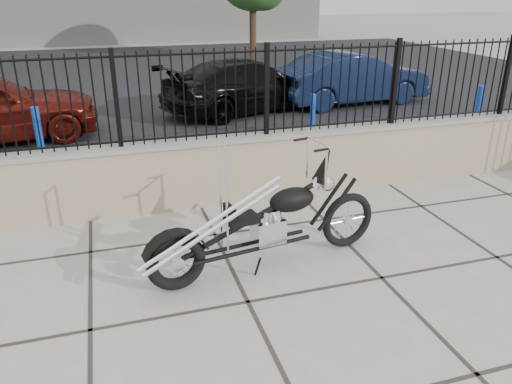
{
  "coord_description": "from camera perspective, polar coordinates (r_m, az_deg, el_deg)",
  "views": [
    {
      "loc": [
        -1.13,
        -3.99,
        2.93
      ],
      "look_at": [
        0.36,
        0.89,
        0.79
      ],
      "focal_mm": 35.0,
      "sensor_mm": 36.0,
      "label": 1
    }
  ],
  "objects": [
    {
      "name": "parking_lot",
      "position": [
        16.79,
        -13.13,
        12.12
      ],
      "size": [
        30.0,
        30.0,
        0.0
      ],
      "primitive_type": "plane",
      "color": "black",
      "rests_on": "ground"
    },
    {
      "name": "iron_fence",
      "position": [
        6.73,
        -7.04,
        10.85
      ],
      "size": [
        14.0,
        0.08,
        1.2
      ],
      "primitive_type": "cube",
      "color": "black",
      "rests_on": "retaining_wall"
    },
    {
      "name": "bollard_a",
      "position": [
        9.25,
        -23.52,
        5.75
      ],
      "size": [
        0.16,
        0.16,
        1.04
      ],
      "primitive_type": "cylinder",
      "rotation": [
        0.0,
        0.0,
        0.42
      ],
      "color": "#0B13A7",
      "rests_on": "ground_plane"
    },
    {
      "name": "car_black",
      "position": [
        12.44,
        -0.99,
        12.09
      ],
      "size": [
        4.67,
        3.07,
        1.26
      ],
      "primitive_type": "imported",
      "rotation": [
        0.0,
        0.0,
        1.9
      ],
      "color": "black",
      "rests_on": "parking_lot"
    },
    {
      "name": "retaining_wall",
      "position": [
        7.03,
        -6.62,
        2.21
      ],
      "size": [
        14.0,
        0.36,
        0.96
      ],
      "primitive_type": "cube",
      "color": "gray",
      "rests_on": "ground_plane"
    },
    {
      "name": "car_blue",
      "position": [
        13.46,
        10.97,
        12.65
      ],
      "size": [
        4.14,
        1.8,
        1.32
      ],
      "primitive_type": "imported",
      "rotation": [
        0.0,
        0.0,
        1.67
      ],
      "color": "#0E1A36",
      "rests_on": "parking_lot"
    },
    {
      "name": "bollard_b",
      "position": [
        10.31,
        6.48,
        8.64
      ],
      "size": [
        0.13,
        0.13,
        0.88
      ],
      "primitive_type": "cylinder",
      "rotation": [
        0.0,
        0.0,
        -0.22
      ],
      "color": "#0B4AAD",
      "rests_on": "ground_plane"
    },
    {
      "name": "ground_plane",
      "position": [
        5.08,
        -0.92,
        -12.47
      ],
      "size": [
        90.0,
        90.0,
        0.0
      ],
      "primitive_type": "plane",
      "color": "#99968E",
      "rests_on": "ground"
    },
    {
      "name": "bollard_c",
      "position": [
        11.82,
        24.05,
        8.79
      ],
      "size": [
        0.12,
        0.12,
        0.94
      ],
      "primitive_type": "cylinder",
      "rotation": [
        0.0,
        0.0,
        -0.03
      ],
      "color": "#0B4CAB",
      "rests_on": "ground_plane"
    },
    {
      "name": "chopper_motorcycle",
      "position": [
        5.27,
        0.95,
        -1.2
      ],
      "size": [
        2.66,
        0.86,
        1.57
      ],
      "primitive_type": null,
      "rotation": [
        0.0,
        0.0,
        0.15
      ],
      "color": "black",
      "rests_on": "ground_plane"
    }
  ]
}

